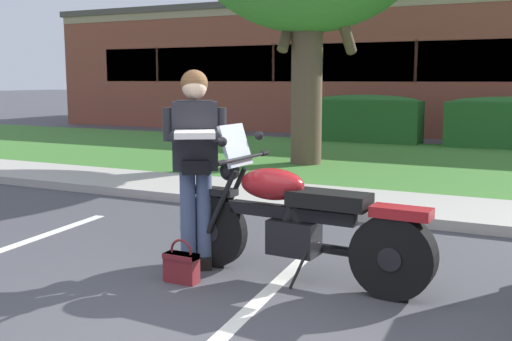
# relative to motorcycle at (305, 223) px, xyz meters

# --- Properties ---
(ground_plane) EXTENTS (140.00, 140.00, 0.00)m
(ground_plane) POSITION_rel_motorcycle_xyz_m (-0.07, -1.26, -0.49)
(ground_plane) COLOR #424247
(curb_strip) EXTENTS (60.00, 0.20, 0.12)m
(curb_strip) POSITION_rel_motorcycle_xyz_m (-0.07, 2.31, -0.43)
(curb_strip) COLOR #ADA89E
(curb_strip) RESTS_ON ground
(concrete_walk) EXTENTS (60.00, 1.50, 0.08)m
(concrete_walk) POSITION_rel_motorcycle_xyz_m (-0.07, 3.16, -0.45)
(concrete_walk) COLOR #ADA89E
(concrete_walk) RESTS_ON ground
(grass_lawn) EXTENTS (60.00, 6.75, 0.06)m
(grass_lawn) POSITION_rel_motorcycle_xyz_m (-0.07, 7.28, -0.46)
(grass_lawn) COLOR #3D752D
(grass_lawn) RESTS_ON ground
(stall_stripe_1) EXTENTS (0.49, 4.39, 0.01)m
(stall_stripe_1) POSITION_rel_motorcycle_xyz_m (-0.10, -1.06, -0.49)
(stall_stripe_1) COLOR silver
(stall_stripe_1) RESTS_ON ground
(motorcycle) EXTENTS (2.24, 0.82, 1.26)m
(motorcycle) POSITION_rel_motorcycle_xyz_m (0.00, 0.00, 0.00)
(motorcycle) COLOR black
(motorcycle) RESTS_ON ground
(rider_person) EXTENTS (0.60, 0.67, 1.70)m
(rider_person) POSITION_rel_motorcycle_xyz_m (-0.99, -0.06, 0.52)
(rider_person) COLOR black
(rider_person) RESTS_ON ground
(handbag) EXTENTS (0.28, 0.13, 0.36)m
(handbag) POSITION_rel_motorcycle_xyz_m (-0.89, -0.45, -0.34)
(handbag) COLOR maroon
(handbag) RESTS_ON ground
(hedge_left) EXTENTS (2.76, 0.90, 1.24)m
(hedge_left) POSITION_rel_motorcycle_xyz_m (-2.52, 10.60, 0.16)
(hedge_left) COLOR #235623
(hedge_left) RESTS_ON ground
(brick_building) EXTENTS (25.48, 9.60, 4.04)m
(brick_building) POSITION_rel_motorcycle_xyz_m (-1.72, 17.32, 1.53)
(brick_building) COLOR brown
(brick_building) RESTS_ON ground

